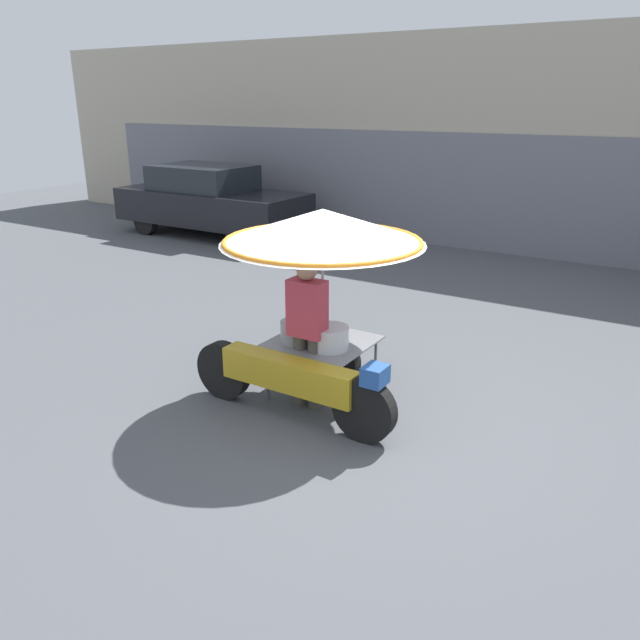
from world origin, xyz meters
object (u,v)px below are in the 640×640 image
object	(u,v)px
vendor_motorcycle_cart	(319,253)
parked_car	(210,200)
vendor_person	(307,326)
potted_plant	(179,199)

from	to	relation	value
vendor_motorcycle_cart	parked_car	world-z (taller)	vendor_motorcycle_cart
parked_car	vendor_person	bearing A→B (deg)	-42.35
potted_plant	vendor_motorcycle_cart	bearing A→B (deg)	-38.64
vendor_motorcycle_cart	parked_car	size ratio (longest dim) A/B	0.51
vendor_person	potted_plant	world-z (taller)	vendor_person
parked_car	potted_plant	world-z (taller)	parked_car
vendor_person	parked_car	size ratio (longest dim) A/B	0.34
vendor_motorcycle_cart	vendor_person	xyz separation A→B (m)	(0.00, -0.23, -0.71)
parked_car	potted_plant	size ratio (longest dim) A/B	5.31
parked_car	potted_plant	distance (m)	2.70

